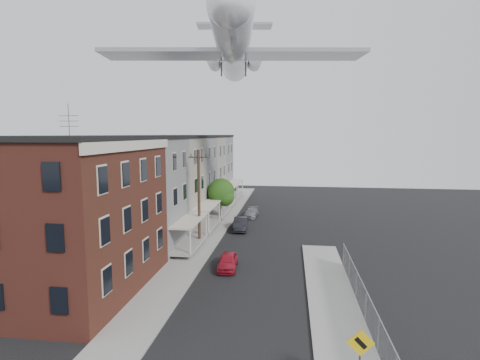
{
  "coord_description": "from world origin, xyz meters",
  "views": [
    {
      "loc": [
        2.75,
        -15.34,
        10.38
      ],
      "look_at": [
        -0.44,
        8.27,
        7.47
      ],
      "focal_mm": 28.0,
      "sensor_mm": 36.0,
      "label": 1
    }
  ],
  "objects_px": {
    "warning_sign": "(360,351)",
    "car_near": "(228,261)",
    "airplane": "(233,48)",
    "utility_pole": "(199,196)",
    "car_far": "(251,213)",
    "car_mid": "(240,224)",
    "street_tree": "(222,193)"
  },
  "relations": [
    {
      "from": "street_tree",
      "to": "airplane",
      "type": "xyz_separation_m",
      "value": [
        2.59,
        -7.66,
        14.92
      ]
    },
    {
      "from": "car_mid",
      "to": "airplane",
      "type": "xyz_separation_m",
      "value": [
        -0.14,
        -3.94,
        17.7
      ]
    },
    {
      "from": "car_mid",
      "to": "car_far",
      "type": "distance_m",
      "value": 6.6
    },
    {
      "from": "warning_sign",
      "to": "car_mid",
      "type": "distance_m",
      "value": 26.55
    },
    {
      "from": "street_tree",
      "to": "car_far",
      "type": "height_order",
      "value": "street_tree"
    },
    {
      "from": "street_tree",
      "to": "utility_pole",
      "type": "bearing_deg",
      "value": -91.89
    },
    {
      "from": "car_near",
      "to": "warning_sign",
      "type": "bearing_deg",
      "value": -63.93
    },
    {
      "from": "car_mid",
      "to": "warning_sign",
      "type": "bearing_deg",
      "value": -77.18
    },
    {
      "from": "airplane",
      "to": "utility_pole",
      "type": "bearing_deg",
      "value": -142.12
    },
    {
      "from": "car_near",
      "to": "airplane",
      "type": "distance_m",
      "value": 19.49
    },
    {
      "from": "warning_sign",
      "to": "car_far",
      "type": "xyz_separation_m",
      "value": [
        -7.66,
        31.81,
        -1.34
      ]
    },
    {
      "from": "warning_sign",
      "to": "utility_pole",
      "type": "bearing_deg",
      "value": 120.48
    },
    {
      "from": "warning_sign",
      "to": "car_near",
      "type": "height_order",
      "value": "warning_sign"
    },
    {
      "from": "street_tree",
      "to": "car_far",
      "type": "distance_m",
      "value": 5.19
    },
    {
      "from": "car_far",
      "to": "car_mid",
      "type": "bearing_deg",
      "value": -91.26
    },
    {
      "from": "utility_pole",
      "to": "car_mid",
      "type": "distance_m",
      "value": 8.0
    },
    {
      "from": "street_tree",
      "to": "airplane",
      "type": "height_order",
      "value": "airplane"
    },
    {
      "from": "street_tree",
      "to": "car_far",
      "type": "bearing_deg",
      "value": 41.7
    },
    {
      "from": "car_far",
      "to": "airplane",
      "type": "distance_m",
      "value": 20.71
    },
    {
      "from": "car_mid",
      "to": "airplane",
      "type": "bearing_deg",
      "value": -97.07
    },
    {
      "from": "car_near",
      "to": "car_mid",
      "type": "bearing_deg",
      "value": 89.35
    },
    {
      "from": "car_mid",
      "to": "car_far",
      "type": "relative_size",
      "value": 1.09
    },
    {
      "from": "utility_pole",
      "to": "car_near",
      "type": "xyz_separation_m",
      "value": [
        3.64,
        -5.7,
        -4.07
      ]
    },
    {
      "from": "warning_sign",
      "to": "street_tree",
      "type": "height_order",
      "value": "street_tree"
    },
    {
      "from": "airplane",
      "to": "car_mid",
      "type": "bearing_deg",
      "value": 88.01
    },
    {
      "from": "warning_sign",
      "to": "car_far",
      "type": "height_order",
      "value": "warning_sign"
    },
    {
      "from": "car_near",
      "to": "utility_pole",
      "type": "bearing_deg",
      "value": 119.1
    },
    {
      "from": "street_tree",
      "to": "car_near",
      "type": "relative_size",
      "value": 1.47
    },
    {
      "from": "car_far",
      "to": "utility_pole",
      "type": "bearing_deg",
      "value": -102.5
    },
    {
      "from": "car_near",
      "to": "street_tree",
      "type": "bearing_deg",
      "value": 98.5
    },
    {
      "from": "warning_sign",
      "to": "street_tree",
      "type": "distance_m",
      "value": 30.96
    },
    {
      "from": "utility_pole",
      "to": "airplane",
      "type": "distance_m",
      "value": 14.19
    }
  ]
}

